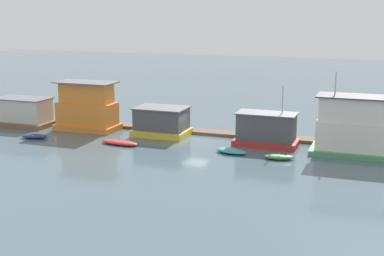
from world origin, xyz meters
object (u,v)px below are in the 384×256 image
(houseboat_yellow, at_px, (162,122))
(dinghy_green, at_px, (279,157))
(houseboat_orange, at_px, (87,108))
(houseboat_red, at_px, (266,130))
(houseboat_brown, at_px, (24,112))
(houseboat_green, at_px, (353,127))
(dinghy_red, at_px, (119,142))
(dinghy_navy, at_px, (34,136))
(mooring_post_centre, at_px, (94,121))
(dinghy_teal, at_px, (231,151))

(houseboat_yellow, height_order, dinghy_green, houseboat_yellow)
(houseboat_orange, bearing_deg, houseboat_yellow, 1.89)
(houseboat_red, xyz_separation_m, dinghy_green, (2.18, -4.66, -1.32))
(houseboat_brown, bearing_deg, houseboat_green, -0.39)
(houseboat_orange, xyz_separation_m, dinghy_red, (6.48, -4.87, -2.19))
(houseboat_yellow, xyz_separation_m, dinghy_navy, (-11.96, -5.81, -1.24))
(dinghy_red, xyz_separation_m, mooring_post_centre, (-6.58, 6.43, 0.40))
(houseboat_yellow, bearing_deg, houseboat_green, -2.80)
(dinghy_green, bearing_deg, houseboat_green, 34.46)
(houseboat_red, xyz_separation_m, houseboat_green, (8.19, -0.54, 0.99))
(mooring_post_centre, bearing_deg, dinghy_red, -44.34)
(dinghy_teal, bearing_deg, houseboat_orange, 166.64)
(houseboat_brown, height_order, dinghy_red, houseboat_brown)
(houseboat_yellow, distance_m, houseboat_red, 11.39)
(dinghy_red, bearing_deg, houseboat_green, 10.84)
(dinghy_red, distance_m, mooring_post_centre, 9.21)
(houseboat_red, distance_m, dinghy_green, 5.31)
(dinghy_red, bearing_deg, dinghy_green, 0.29)
(houseboat_orange, xyz_separation_m, houseboat_green, (28.42, -0.66, 0.13))
(houseboat_brown, xyz_separation_m, houseboat_orange, (8.16, 0.42, 0.91))
(dinghy_navy, xyz_separation_m, mooring_post_centre, (3.00, 7.08, 0.40))
(dinghy_navy, distance_m, dinghy_green, 25.53)
(dinghy_green, relative_size, mooring_post_centre, 2.23)
(houseboat_green, xyz_separation_m, dinghy_teal, (-10.59, -3.57, -2.31))
(houseboat_yellow, distance_m, dinghy_green, 14.53)
(houseboat_green, distance_m, dinghy_green, 7.64)
(mooring_post_centre, bearing_deg, houseboat_yellow, -8.10)
(houseboat_orange, xyz_separation_m, houseboat_red, (20.23, -0.13, -0.86))
(houseboat_yellow, bearing_deg, houseboat_orange, -178.11)
(houseboat_orange, distance_m, dinghy_green, 23.02)
(houseboat_green, bearing_deg, houseboat_orange, 178.66)
(mooring_post_centre, bearing_deg, dinghy_navy, -112.97)
(houseboat_yellow, bearing_deg, dinghy_red, -114.70)
(houseboat_yellow, bearing_deg, houseboat_brown, -177.62)
(houseboat_brown, relative_size, dinghy_teal, 2.10)
(houseboat_yellow, height_order, dinghy_navy, houseboat_yellow)
(houseboat_orange, relative_size, dinghy_green, 2.50)
(dinghy_red, height_order, dinghy_teal, dinghy_teal)
(houseboat_yellow, height_order, dinghy_teal, houseboat_yellow)
(houseboat_yellow, xyz_separation_m, dinghy_teal, (8.98, -4.53, -1.23))
(houseboat_red, relative_size, houseboat_green, 0.81)
(dinghy_teal, relative_size, mooring_post_centre, 2.64)
(houseboat_orange, xyz_separation_m, dinghy_teal, (17.83, -4.23, -2.18))
(houseboat_brown, xyz_separation_m, dinghy_red, (14.64, -4.45, -1.29))
(mooring_post_centre, bearing_deg, dinghy_teal, -17.93)
(houseboat_brown, relative_size, dinghy_navy, 2.28)
(houseboat_yellow, height_order, houseboat_green, houseboat_green)
(dinghy_teal, bearing_deg, dinghy_green, -6.85)
(dinghy_teal, relative_size, dinghy_green, 1.18)
(houseboat_yellow, height_order, dinghy_red, houseboat_yellow)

